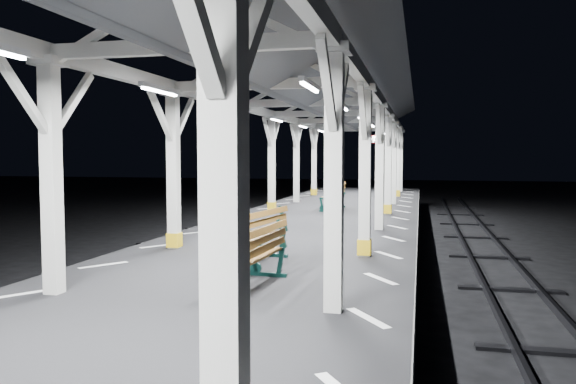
% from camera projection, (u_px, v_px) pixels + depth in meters
% --- Properties ---
extents(ground, '(120.00, 120.00, 0.00)m').
position_uv_depth(ground, '(234.00, 330.00, 9.52)').
color(ground, black).
rests_on(ground, ground).
extents(platform, '(6.00, 50.00, 1.00)m').
position_uv_depth(platform, '(234.00, 301.00, 9.49)').
color(platform, black).
rests_on(platform, ground).
extents(hazard_stripes_left, '(1.00, 48.00, 0.01)m').
position_uv_depth(hazard_stripes_left, '(103.00, 265.00, 10.02)').
color(hazard_stripes_left, silver).
rests_on(hazard_stripes_left, platform).
extents(hazard_stripes_right, '(1.00, 48.00, 0.01)m').
position_uv_depth(hazard_stripes_right, '(380.00, 279.00, 8.89)').
color(hazard_stripes_right, silver).
rests_on(hazard_stripes_right, platform).
extents(track_right, '(2.20, 60.00, 0.16)m').
position_uv_depth(track_right, '(552.00, 349.00, 8.37)').
color(track_right, '#2D2D33').
rests_on(track_right, ground).
extents(canopy, '(5.40, 49.00, 4.65)m').
position_uv_depth(canopy, '(232.00, 58.00, 9.21)').
color(canopy, silver).
rests_on(canopy, platform).
extents(bench_near, '(0.78, 1.80, 0.95)m').
position_uv_depth(bench_near, '(255.00, 255.00, 8.22)').
color(bench_near, '#0C2F2B').
rests_on(bench_near, platform).
extents(bench_mid, '(0.96, 1.95, 1.01)m').
position_uv_depth(bench_mid, '(256.00, 236.00, 9.95)').
color(bench_mid, '#0C2F2B').
rests_on(bench_mid, platform).
extents(bench_far, '(0.71, 1.84, 0.99)m').
position_uv_depth(bench_far, '(336.00, 195.00, 20.22)').
color(bench_far, '#0C2F2B').
rests_on(bench_far, platform).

